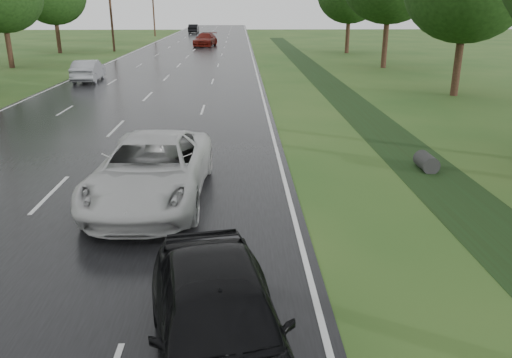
{
  "coord_description": "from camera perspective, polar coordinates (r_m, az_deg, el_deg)",
  "views": [
    {
      "loc": [
        5.41,
        -5.4,
        5.11
      ],
      "look_at": [
        5.77,
        5.5,
        1.3
      ],
      "focal_mm": 35.0,
      "sensor_mm": 36.0,
      "label": 1
    }
  ],
  "objects": [
    {
      "name": "far_car_dark",
      "position": [
        100.44,
        -7.13,
        16.69
      ],
      "size": [
        1.76,
        4.93,
        1.62
      ],
      "primitive_type": "imported",
      "rotation": [
        0.0,
        0.0,
        3.13
      ],
      "color": "black",
      "rests_on": "road"
    },
    {
      "name": "utility_pole_far",
      "position": [
        62.14,
        -16.33,
        18.62
      ],
      "size": [
        1.6,
        0.26,
        10.0
      ],
      "color": "#311D14",
      "rests_on": "ground"
    },
    {
      "name": "silver_sedan",
      "position": [
        37.71,
        -18.62,
        11.68
      ],
      "size": [
        1.82,
        4.54,
        1.47
      ],
      "primitive_type": "imported",
      "rotation": [
        0.0,
        0.0,
        3.2
      ],
      "color": "gray",
      "rests_on": "road"
    },
    {
      "name": "road",
      "position": [
        50.94,
        -8.17,
        13.34
      ],
      "size": [
        14.0,
        180.0,
        0.04
      ],
      "primitive_type": "cube",
      "color": "black",
      "rests_on": "ground"
    },
    {
      "name": "dark_sedan",
      "position": [
        7.38,
        -4.28,
        -15.99
      ],
      "size": [
        2.7,
        5.04,
        1.63
      ],
      "primitive_type": "imported",
      "rotation": [
        0.0,
        0.0,
        0.17
      ],
      "color": "black",
      "rests_on": "road"
    },
    {
      "name": "edge_stripe_east",
      "position": [
        50.67,
        -0.34,
        13.52
      ],
      "size": [
        0.12,
        180.0,
        0.01
      ],
      "primitive_type": "cube",
      "color": "silver",
      "rests_on": "road"
    },
    {
      "name": "center_line",
      "position": [
        50.94,
        -8.17,
        13.36
      ],
      "size": [
        0.12,
        180.0,
        0.01
      ],
      "primitive_type": "cube",
      "color": "silver",
      "rests_on": "road"
    },
    {
      "name": "drainage_ditch",
      "position": [
        25.38,
        12.16,
        7.29
      ],
      "size": [
        2.2,
        120.0,
        0.56
      ],
      "color": "black",
      "rests_on": "ground"
    },
    {
      "name": "white_pickup",
      "position": [
        13.79,
        -11.84,
        1.07
      ],
      "size": [
        3.03,
        6.28,
        1.72
      ],
      "primitive_type": "imported",
      "rotation": [
        0.0,
        0.0,
        -0.03
      ],
      "color": "silver",
      "rests_on": "road"
    },
    {
      "name": "edge_stripe_west",
      "position": [
        52.09,
        -15.76,
        12.98
      ],
      "size": [
        0.12,
        180.0,
        0.01
      ],
      "primitive_type": "cube",
      "color": "silver",
      "rests_on": "road"
    },
    {
      "name": "utility_pole_distant",
      "position": [
        91.57,
        -11.68,
        18.94
      ],
      "size": [
        1.6,
        0.26,
        10.0
      ],
      "color": "#311D14",
      "rests_on": "ground"
    },
    {
      "name": "far_car_red",
      "position": [
        67.54,
        -5.81,
        15.57
      ],
      "size": [
        3.18,
        6.06,
        1.67
      ],
      "primitive_type": "imported",
      "rotation": [
        0.0,
        0.0,
        -0.15
      ],
      "color": "maroon",
      "rests_on": "road"
    }
  ]
}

